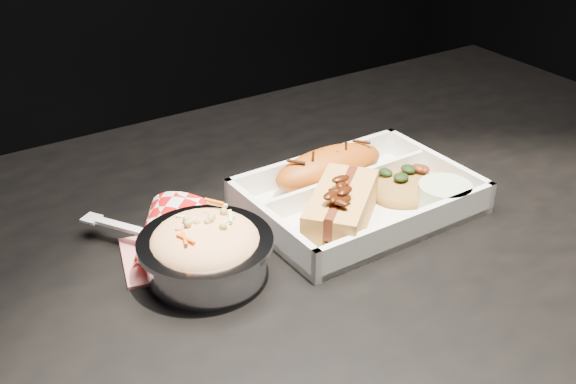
# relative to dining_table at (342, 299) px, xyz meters

# --- Properties ---
(dining_table) EXTENTS (1.20, 0.80, 0.75)m
(dining_table) POSITION_rel_dining_table_xyz_m (0.00, 0.00, 0.00)
(dining_table) COLOR black
(dining_table) RESTS_ON ground
(food_tray) EXTENTS (0.25, 0.18, 0.04)m
(food_tray) POSITION_rel_dining_table_xyz_m (0.04, 0.03, 0.10)
(food_tray) COLOR white
(food_tray) RESTS_ON dining_table
(fried_pastry) EXTENTS (0.15, 0.06, 0.05)m
(fried_pastry) POSITION_rel_dining_table_xyz_m (0.04, 0.09, 0.12)
(fried_pastry) COLOR #B45112
(fried_pastry) RESTS_ON food_tray
(hotdog) EXTENTS (0.13, 0.13, 0.06)m
(hotdog) POSITION_rel_dining_table_xyz_m (-0.00, 0.01, 0.12)
(hotdog) COLOR gold
(hotdog) RESTS_ON food_tray
(fried_rice_mound) EXTENTS (0.10, 0.08, 0.03)m
(fried_rice_mound) POSITION_rel_dining_table_xyz_m (0.11, 0.02, 0.11)
(fried_rice_mound) COLOR #AA7431
(fried_rice_mound) RESTS_ON food_tray
(cupcake_liner) EXTENTS (0.06, 0.06, 0.03)m
(cupcake_liner) POSITION_rel_dining_table_xyz_m (0.12, -0.03, 0.11)
(cupcake_liner) COLOR beige
(cupcake_liner) RESTS_ON food_tray
(foil_coleslaw_cup) EXTENTS (0.13, 0.13, 0.07)m
(foil_coleslaw_cup) POSITION_rel_dining_table_xyz_m (-0.16, 0.01, 0.12)
(foil_coleslaw_cup) COLOR silver
(foil_coleslaw_cup) RESTS_ON dining_table
(napkin_fork) EXTENTS (0.15, 0.16, 0.10)m
(napkin_fork) POSITION_rel_dining_table_xyz_m (-0.18, 0.07, 0.11)
(napkin_fork) COLOR red
(napkin_fork) RESTS_ON dining_table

